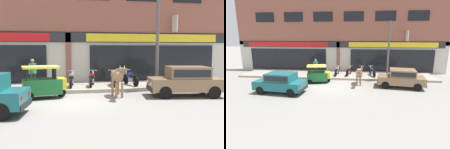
# 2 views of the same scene
# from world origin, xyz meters

# --- Properties ---
(ground_plane) EXTENTS (90.00, 90.00, 0.00)m
(ground_plane) POSITION_xyz_m (0.00, 0.00, 0.00)
(ground_plane) COLOR gray
(sidewalk) EXTENTS (19.00, 3.64, 0.18)m
(sidewalk) POSITION_xyz_m (0.00, 4.02, 0.09)
(sidewalk) COLOR gray
(sidewalk) RESTS_ON ground
(shop_building) EXTENTS (23.00, 1.40, 9.94)m
(shop_building) POSITION_xyz_m (0.00, 6.10, 4.77)
(shop_building) COLOR #8E5142
(shop_building) RESTS_ON ground
(cow) EXTENTS (0.55, 2.15, 1.61)m
(cow) POSITION_xyz_m (2.26, 0.94, 1.01)
(cow) COLOR #936B47
(cow) RESTS_ON ground
(car_0) EXTENTS (3.76, 2.08, 1.46)m
(car_0) POSITION_xyz_m (5.58, 0.50, 0.81)
(car_0) COLOR black
(car_0) RESTS_ON ground
(car_1) EXTENTS (3.74, 1.98, 1.46)m
(car_1) POSITION_xyz_m (-3.32, -1.77, 0.81)
(car_1) COLOR black
(car_1) RESTS_ON ground
(auto_rickshaw) EXTENTS (2.12, 1.50, 1.52)m
(auto_rickshaw) POSITION_xyz_m (-1.25, 1.19, 0.66)
(auto_rickshaw) COLOR black
(auto_rickshaw) RESTS_ON ground
(motorcycle_0) EXTENTS (0.52, 1.81, 0.88)m
(motorcycle_0) POSITION_xyz_m (0.12, 3.53, 0.56)
(motorcycle_0) COLOR black
(motorcycle_0) RESTS_ON sidewalk
(motorcycle_1) EXTENTS (0.64, 1.79, 0.88)m
(motorcycle_1) POSITION_xyz_m (1.29, 3.60, 0.56)
(motorcycle_1) COLOR black
(motorcycle_1) RESTS_ON sidewalk
(motorcycle_2) EXTENTS (0.52, 1.81, 0.88)m
(motorcycle_2) POSITION_xyz_m (2.53, 3.50, 0.56)
(motorcycle_2) COLOR black
(motorcycle_2) RESTS_ON sidewalk
(motorcycle_3) EXTENTS (0.64, 1.79, 0.88)m
(motorcycle_3) POSITION_xyz_m (3.60, 3.61, 0.56)
(motorcycle_3) COLOR black
(motorcycle_3) RESTS_ON sidewalk
(pedestrian) EXTENTS (0.38, 0.37, 1.60)m
(pedestrian) POSITION_xyz_m (-1.96, 3.29, 1.16)
(pedestrian) COLOR #2D2D33
(pedestrian) RESTS_ON sidewalk
(utility_pole) EXTENTS (0.18, 0.18, 5.08)m
(utility_pole) POSITION_xyz_m (4.82, 2.50, 2.72)
(utility_pole) COLOR #595651
(utility_pole) RESTS_ON sidewalk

